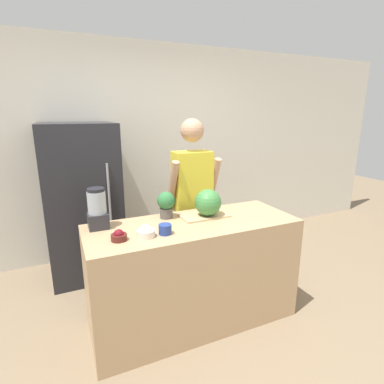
% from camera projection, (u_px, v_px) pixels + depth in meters
% --- Properties ---
extents(ground_plane, '(14.00, 14.00, 0.00)m').
position_uv_depth(ground_plane, '(210.00, 343.00, 2.37)').
color(ground_plane, '#7F6B51').
extents(wall_back, '(8.00, 0.06, 2.60)m').
position_uv_depth(wall_back, '(140.00, 151.00, 3.79)').
color(wall_back, silver).
rests_on(wall_back, ground_plane).
extents(counter_island, '(1.72, 0.65, 0.90)m').
position_uv_depth(counter_island, '(194.00, 273.00, 2.54)').
color(counter_island, tan).
rests_on(counter_island, ground_plane).
extents(refrigerator, '(0.75, 0.75, 1.67)m').
position_uv_depth(refrigerator, '(83.00, 202.00, 3.25)').
color(refrigerator, '#232328').
rests_on(refrigerator, ground_plane).
extents(person, '(0.51, 0.27, 1.72)m').
position_uv_depth(person, '(192.00, 203.00, 3.00)').
color(person, gray).
rests_on(person, ground_plane).
extents(cutting_board, '(0.41, 0.22, 0.01)m').
position_uv_depth(cutting_board, '(204.00, 216.00, 2.57)').
color(cutting_board, tan).
rests_on(cutting_board, counter_island).
extents(watermelon, '(0.23, 0.23, 0.23)m').
position_uv_depth(watermelon, '(208.00, 202.00, 2.54)').
color(watermelon, '#3D7F3D').
rests_on(watermelon, cutting_board).
extents(bowl_cherries, '(0.11, 0.11, 0.08)m').
position_uv_depth(bowl_cherries, '(119.00, 236.00, 2.08)').
color(bowl_cherries, '#511E19').
rests_on(bowl_cherries, counter_island).
extents(bowl_cream, '(0.13, 0.13, 0.09)m').
position_uv_depth(bowl_cream, '(146.00, 232.00, 2.14)').
color(bowl_cream, beige).
rests_on(bowl_cream, counter_island).
extents(bowl_small_blue, '(0.10, 0.10, 0.07)m').
position_uv_depth(bowl_small_blue, '(165.00, 229.00, 2.19)').
color(bowl_small_blue, navy).
rests_on(bowl_small_blue, counter_island).
extents(blender, '(0.15, 0.15, 0.32)m').
position_uv_depth(blender, '(97.00, 209.00, 2.28)').
color(blender, '#28282D').
rests_on(blender, counter_island).
extents(potted_plant, '(0.15, 0.15, 0.23)m').
position_uv_depth(potted_plant, '(166.00, 203.00, 2.51)').
color(potted_plant, '#514C47').
rests_on(potted_plant, counter_island).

